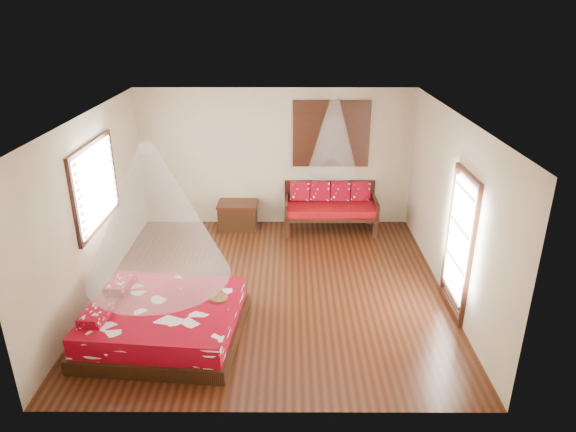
% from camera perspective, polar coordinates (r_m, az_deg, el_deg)
% --- Properties ---
extents(room, '(5.54, 5.54, 2.84)m').
position_cam_1_polar(room, '(7.82, -1.85, 0.87)').
color(room, black).
rests_on(room, ground).
extents(bed, '(2.21, 2.04, 0.64)m').
position_cam_1_polar(bed, '(7.40, -13.65, -11.25)').
color(bed, black).
rests_on(bed, floor).
extents(daybed, '(1.85, 0.82, 0.96)m').
position_cam_1_polar(daybed, '(10.39, 4.73, 1.21)').
color(daybed, black).
rests_on(daybed, floor).
extents(storage_chest, '(0.81, 0.60, 0.55)m').
position_cam_1_polar(storage_chest, '(10.56, -5.59, 0.11)').
color(storage_chest, black).
rests_on(storage_chest, floor).
extents(shutter_panel, '(1.52, 0.06, 1.32)m').
position_cam_1_polar(shutter_panel, '(10.30, 4.83, 9.05)').
color(shutter_panel, black).
rests_on(shutter_panel, wall_back).
extents(window_left, '(0.10, 1.74, 1.34)m').
position_cam_1_polar(window_left, '(8.45, -20.56, 3.22)').
color(window_left, black).
rests_on(window_left, wall_left).
extents(glazed_door, '(0.08, 1.02, 2.16)m').
position_cam_1_polar(glazed_door, '(7.80, 18.44, -3.09)').
color(glazed_door, black).
rests_on(glazed_door, floor).
extents(wine_tray, '(0.26, 0.26, 0.21)m').
position_cam_1_polar(wine_tray, '(7.24, -7.73, -8.73)').
color(wine_tray, brown).
rests_on(wine_tray, bed).
extents(mosquito_net_main, '(1.87, 1.87, 1.80)m').
position_cam_1_polar(mosquito_net_main, '(6.66, -14.76, 0.28)').
color(mosquito_net_main, white).
rests_on(mosquito_net_main, ceiling).
extents(mosquito_net_daybed, '(0.97, 0.97, 1.50)m').
position_cam_1_polar(mosquito_net_daybed, '(9.82, 5.06, 8.98)').
color(mosquito_net_daybed, white).
rests_on(mosquito_net_daybed, ceiling).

